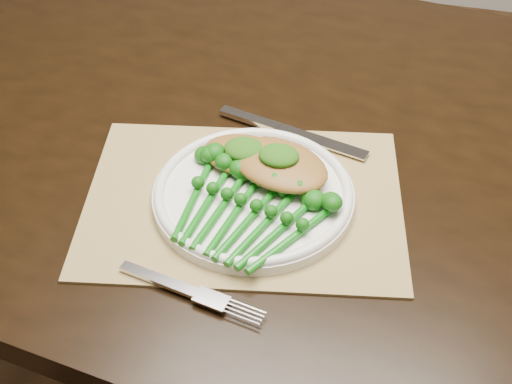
% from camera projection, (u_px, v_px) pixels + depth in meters
% --- Properties ---
extents(dining_table, '(1.71, 1.11, 0.75)m').
position_uv_depth(dining_table, '(302.00, 303.00, 1.26)').
color(dining_table, black).
rests_on(dining_table, ground).
extents(placemat, '(0.45, 0.36, 0.00)m').
position_uv_depth(placemat, '(244.00, 200.00, 0.90)').
color(placemat, '#9C834F').
rests_on(placemat, dining_table).
extents(dinner_plate, '(0.25, 0.25, 0.02)m').
position_uv_depth(dinner_plate, '(253.00, 194.00, 0.89)').
color(dinner_plate, white).
rests_on(dinner_plate, placemat).
extents(knife, '(0.22, 0.07, 0.01)m').
position_uv_depth(knife, '(278.00, 128.00, 1.00)').
color(knife, silver).
rests_on(knife, placemat).
extents(fork, '(0.18, 0.05, 0.01)m').
position_uv_depth(fork, '(200.00, 295.00, 0.78)').
color(fork, silver).
rests_on(fork, placemat).
extents(chicken_fillet_left, '(0.12, 0.09, 0.02)m').
position_uv_depth(chicken_fillet_left, '(246.00, 155.00, 0.93)').
color(chicken_fillet_left, olive).
rests_on(chicken_fillet_left, dinner_plate).
extents(chicken_fillet_right, '(0.16, 0.14, 0.03)m').
position_uv_depth(chicken_fillet_right, '(279.00, 164.00, 0.90)').
color(chicken_fillet_right, olive).
rests_on(chicken_fillet_right, dinner_plate).
extents(pesto_dollop_left, '(0.05, 0.05, 0.02)m').
position_uv_depth(pesto_dollop_left, '(245.00, 149.00, 0.91)').
color(pesto_dollop_left, '#164409').
rests_on(pesto_dollop_left, chicken_fillet_left).
extents(pesto_dollop_right, '(0.05, 0.04, 0.02)m').
position_uv_depth(pesto_dollop_right, '(279.00, 156.00, 0.89)').
color(pesto_dollop_right, '#164409').
rests_on(pesto_dollop_right, chicken_fillet_right).
extents(broccolini_bundle, '(0.20, 0.21, 0.04)m').
position_uv_depth(broccolini_bundle, '(240.00, 219.00, 0.85)').
color(broccolini_bundle, '#0C5F0F').
rests_on(broccolini_bundle, dinner_plate).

